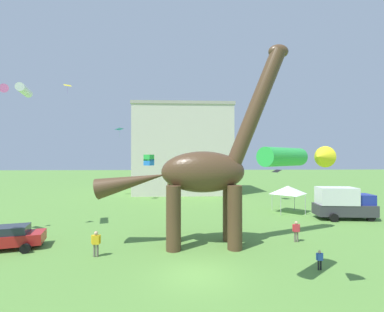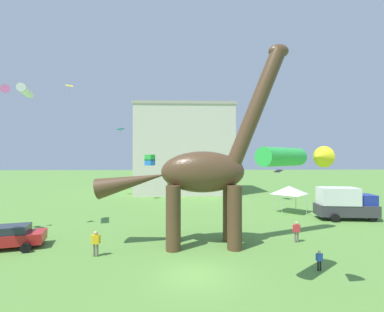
% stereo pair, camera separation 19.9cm
% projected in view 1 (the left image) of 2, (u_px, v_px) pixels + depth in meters
% --- Properties ---
extents(ground_plane, '(240.00, 240.00, 0.00)m').
position_uv_depth(ground_plane, '(197.00, 274.00, 14.14)').
color(ground_plane, '#5B8E3D').
extents(dinosaur_sculpture, '(13.69, 2.90, 14.31)m').
position_uv_depth(dinosaur_sculpture, '(202.00, 172.00, 18.78)').
color(dinosaur_sculpture, '#513823').
rests_on(dinosaur_sculpture, ground_plane).
extents(parked_sedan_left, '(4.52, 2.81, 1.55)m').
position_uv_depth(parked_sedan_left, '(9.00, 237.00, 17.96)').
color(parked_sedan_left, red).
rests_on(parked_sedan_left, ground_plane).
extents(parked_box_truck, '(5.80, 2.70, 3.20)m').
position_uv_depth(parked_box_truck, '(343.00, 203.00, 26.69)').
color(parked_box_truck, '#38383D').
rests_on(parked_box_truck, ground_plane).
extents(person_far_spectator, '(0.41, 0.18, 1.09)m').
position_uv_depth(person_far_spectator, '(320.00, 258.00, 14.60)').
color(person_far_spectator, black).
rests_on(person_far_spectator, ground_plane).
extents(person_watching_child, '(0.60, 0.26, 1.59)m').
position_uv_depth(person_watching_child, '(96.00, 241.00, 16.57)').
color(person_watching_child, '#6B6056').
rests_on(person_watching_child, ground_plane).
extents(person_photographer, '(0.57, 0.25, 1.52)m').
position_uv_depth(person_photographer, '(296.00, 229.00, 19.48)').
color(person_photographer, '#6B6056').
rests_on(person_photographer, ground_plane).
extents(festival_canopy_tent, '(3.15, 3.15, 3.00)m').
position_uv_depth(festival_canopy_tent, '(288.00, 190.00, 29.95)').
color(festival_canopy_tent, '#B2B2B7').
rests_on(festival_canopy_tent, ground_plane).
extents(kite_apex, '(1.27, 1.46, 0.37)m').
position_uv_depth(kite_apex, '(277.00, 171.00, 38.48)').
color(kite_apex, black).
extents(kite_high_right, '(2.37, 2.54, 0.72)m').
position_uv_depth(kite_high_right, '(20.00, 90.00, 21.73)').
color(kite_high_right, white).
extents(kite_near_low, '(3.19, 3.28, 0.93)m').
position_uv_depth(kite_near_low, '(291.00, 157.00, 12.29)').
color(kite_near_low, green).
extents(kite_trailing, '(1.17, 1.34, 1.40)m').
position_uv_depth(kite_trailing, '(119.00, 129.00, 36.90)').
color(kite_trailing, '#287AE5').
extents(kite_high_left, '(1.19, 1.19, 1.23)m').
position_uv_depth(kite_high_left, '(149.00, 160.00, 30.28)').
color(kite_high_left, green).
extents(kite_mid_center, '(1.25, 1.18, 1.38)m').
position_uv_depth(kite_mid_center, '(68.00, 85.00, 39.18)').
color(kite_mid_center, yellow).
extents(background_building_block, '(16.75, 11.37, 15.26)m').
position_uv_depth(background_building_block, '(183.00, 150.00, 47.78)').
color(background_building_block, beige).
rests_on(background_building_block, ground_plane).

